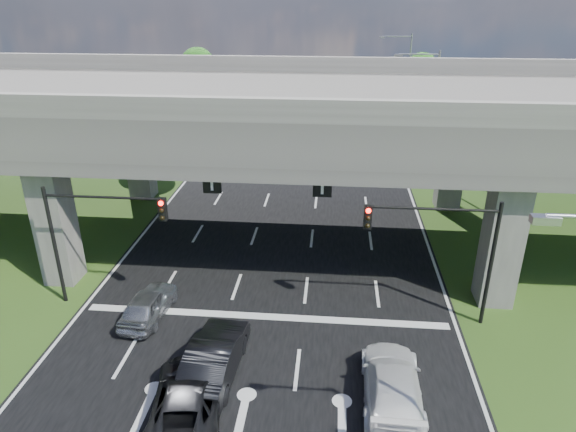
% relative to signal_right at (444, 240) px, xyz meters
% --- Properties ---
extents(ground, '(160.00, 160.00, 0.00)m').
position_rel_signal_right_xyz_m(ground, '(-7.82, -3.94, -4.19)').
color(ground, '#2B4817').
rests_on(ground, ground).
extents(road, '(18.00, 120.00, 0.03)m').
position_rel_signal_right_xyz_m(road, '(-7.82, 6.06, -4.17)').
color(road, black).
rests_on(road, ground).
extents(overpass, '(80.00, 15.00, 10.00)m').
position_rel_signal_right_xyz_m(overpass, '(-7.82, 8.06, 3.73)').
color(overpass, '#363331').
rests_on(overpass, ground).
extents(warehouse, '(20.00, 10.00, 4.00)m').
position_rel_signal_right_xyz_m(warehouse, '(-33.82, 31.06, -2.19)').
color(warehouse, '#9E9E99').
rests_on(warehouse, ground).
extents(signal_right, '(5.76, 0.54, 6.00)m').
position_rel_signal_right_xyz_m(signal_right, '(0.00, 0.00, 0.00)').
color(signal_right, black).
rests_on(signal_right, ground).
extents(signal_left, '(5.76, 0.54, 6.00)m').
position_rel_signal_right_xyz_m(signal_left, '(-15.65, 0.00, 0.00)').
color(signal_left, black).
rests_on(signal_left, ground).
extents(streetlight_far, '(3.38, 0.25, 10.00)m').
position_rel_signal_right_xyz_m(streetlight_far, '(2.27, 20.06, 1.66)').
color(streetlight_far, gray).
rests_on(streetlight_far, ground).
extents(streetlight_beyond, '(3.38, 0.25, 10.00)m').
position_rel_signal_right_xyz_m(streetlight_beyond, '(2.27, 36.06, 1.66)').
color(streetlight_beyond, gray).
rests_on(streetlight_beyond, ground).
extents(tree_left_near, '(4.50, 4.50, 7.80)m').
position_rel_signal_right_xyz_m(tree_left_near, '(-21.78, 22.06, 0.63)').
color(tree_left_near, black).
rests_on(tree_left_near, ground).
extents(tree_left_mid, '(3.91, 3.90, 6.76)m').
position_rel_signal_right_xyz_m(tree_left_mid, '(-24.78, 30.06, -0.01)').
color(tree_left_mid, black).
rests_on(tree_left_mid, ground).
extents(tree_left_far, '(4.80, 4.80, 8.32)m').
position_rel_signal_right_xyz_m(tree_left_far, '(-20.78, 38.06, 0.95)').
color(tree_left_far, black).
rests_on(tree_left_far, ground).
extents(tree_right_near, '(4.20, 4.20, 7.28)m').
position_rel_signal_right_xyz_m(tree_right_near, '(5.22, 24.06, 0.31)').
color(tree_right_near, black).
rests_on(tree_right_near, ground).
extents(tree_right_mid, '(3.91, 3.90, 6.76)m').
position_rel_signal_right_xyz_m(tree_right_mid, '(8.22, 32.06, -0.01)').
color(tree_right_mid, black).
rests_on(tree_right_mid, ground).
extents(tree_right_far, '(4.50, 4.50, 7.80)m').
position_rel_signal_right_xyz_m(tree_right_far, '(4.22, 40.06, 0.63)').
color(tree_right_far, black).
rests_on(tree_right_far, ground).
extents(car_silver, '(1.94, 4.18, 1.39)m').
position_rel_signal_right_xyz_m(car_silver, '(-13.18, -0.94, -3.46)').
color(car_silver, '#9EA1A6').
rests_on(car_silver, road).
extents(car_dark, '(2.05, 5.17, 1.67)m').
position_rel_signal_right_xyz_m(car_dark, '(-9.25, -4.53, -3.32)').
color(car_dark, black).
rests_on(car_dark, road).
extents(car_white, '(2.25, 5.32, 1.53)m').
position_rel_signal_right_xyz_m(car_white, '(-2.42, -5.35, -3.39)').
color(car_white, silver).
rests_on(car_white, road).
extents(car_trailing, '(3.11, 5.63, 1.49)m').
position_rel_signal_right_xyz_m(car_trailing, '(-9.71, -6.78, -3.41)').
color(car_trailing, black).
rests_on(car_trailing, road).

